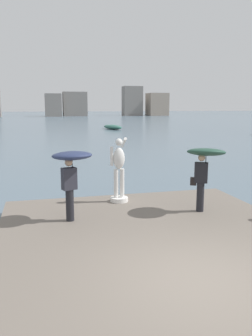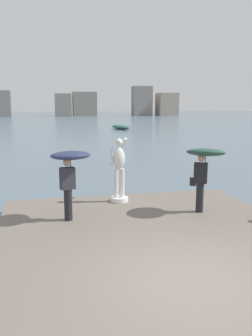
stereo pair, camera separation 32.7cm
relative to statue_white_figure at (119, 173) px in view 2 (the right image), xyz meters
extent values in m
plane|color=slate|center=(0.19, 34.53, -1.35)|extent=(400.00, 400.00, 0.00)
cube|color=#70665B|center=(0.19, -3.80, -1.15)|extent=(7.66, 9.34, 0.40)
cylinder|color=white|center=(0.00, -0.01, -0.88)|extent=(0.59, 0.59, 0.14)
cylinder|color=white|center=(-0.10, -0.01, -0.33)|extent=(0.15, 0.15, 0.95)
cylinder|color=white|center=(0.10, -0.01, -0.33)|extent=(0.15, 0.15, 0.95)
ellipsoid|color=white|center=(0.00, -0.01, 0.49)|extent=(0.38, 0.26, 0.70)
sphere|color=white|center=(0.00, -0.01, 1.02)|extent=(0.24, 0.24, 0.24)
cylinder|color=white|center=(-0.24, -0.01, 0.57)|extent=(0.10, 0.10, 0.62)
cylinder|color=white|center=(0.22, 0.26, 0.97)|extent=(0.10, 0.59, 0.40)
cylinder|color=black|center=(-1.75, -1.60, -0.51)|extent=(0.22, 0.22, 0.88)
cube|color=#2D2D38|center=(-1.75, -1.60, 0.23)|extent=(0.44, 0.35, 0.60)
sphere|color=tan|center=(-1.75, -1.60, 0.67)|extent=(0.21, 0.21, 0.21)
cylinder|color=#262626|center=(-1.65, -1.52, 0.53)|extent=(0.02, 0.02, 0.51)
ellipsoid|color=navy|center=(-1.65, -1.52, 0.84)|extent=(1.38, 1.38, 0.29)
cylinder|color=black|center=(2.11, -1.67, -0.51)|extent=(0.22, 0.22, 0.88)
cube|color=black|center=(2.11, -1.67, 0.23)|extent=(0.45, 0.40, 0.60)
sphere|color=tan|center=(2.11, -1.67, 0.67)|extent=(0.21, 0.21, 0.21)
cylinder|color=#262626|center=(2.23, -1.69, 0.53)|extent=(0.02, 0.02, 0.50)
ellipsoid|color=#234738|center=(2.23, -1.69, 0.84)|extent=(1.54, 1.54, 0.37)
cube|color=black|center=(1.92, -1.54, -0.05)|extent=(0.21, 0.18, 0.24)
ellipsoid|color=#336B5B|center=(8.77, 42.01, -1.01)|extent=(2.89, 5.33, 0.69)
cube|color=gray|center=(-16.17, 113.80, 2.98)|extent=(4.41, 4.48, 8.67)
cube|color=gray|center=(3.21, 114.74, 2.54)|extent=(5.50, 6.60, 7.79)
cube|color=gray|center=(11.03, 117.49, 2.93)|extent=(8.50, 4.78, 8.57)
cube|color=gray|center=(32.63, 118.03, 4.07)|extent=(7.07, 4.93, 10.84)
cube|color=gray|center=(42.16, 116.97, 2.84)|extent=(7.27, 6.94, 8.39)
camera|label=1|loc=(-2.53, -10.92, 2.16)|focal=37.32mm
camera|label=2|loc=(-2.21, -10.99, 2.16)|focal=37.32mm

